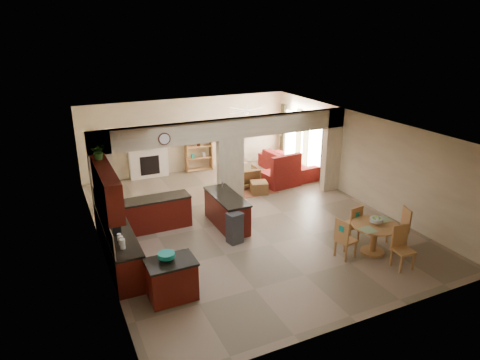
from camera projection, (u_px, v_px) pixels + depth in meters
name	position (u px, v px, depth m)	size (l,w,h in m)	color
floor	(244.00, 220.00, 12.43)	(10.00, 10.00, 0.00)	#816E59
ceiling	(245.00, 126.00, 11.46)	(10.00, 10.00, 0.00)	white
wall_back	(188.00, 135.00, 16.20)	(8.00, 8.00, 0.00)	beige
wall_front	(364.00, 258.00, 7.69)	(8.00, 8.00, 0.00)	beige
wall_left	(96.00, 198.00, 10.36)	(10.00, 10.00, 0.00)	beige
wall_right	(359.00, 157.00, 13.53)	(10.00, 10.00, 0.00)	beige
partition_left_pier	(103.00, 183.00, 11.33)	(0.60, 0.25, 2.80)	beige
partition_center_pier	(230.00, 174.00, 12.90)	(0.80, 0.25, 2.20)	beige
partition_right_pier	(332.00, 150.00, 14.26)	(0.60, 0.25, 2.80)	beige
partition_header	(230.00, 129.00, 12.42)	(8.00, 0.25, 0.60)	beige
kitchen_counter	(132.00, 231.00, 10.77)	(2.52, 3.29, 1.48)	#3E0907
upper_cabinets	(106.00, 187.00, 9.57)	(0.35, 2.40, 0.90)	#3E0907
peninsula	(227.00, 211.00, 11.94)	(0.70, 1.85, 0.91)	#3E0907
wall_clock	(164.00, 139.00, 11.52)	(0.34, 0.34, 0.03)	#492418
rug	(250.00, 190.00, 14.69)	(1.60, 1.30, 0.01)	brown
fireplace	(149.00, 161.00, 15.70)	(1.60, 0.35, 1.20)	white
shelving_unit	(199.00, 148.00, 16.36)	(1.00, 0.32, 1.80)	#A57738
window_a	(316.00, 146.00, 15.54)	(0.02, 0.90, 1.90)	white
window_b	(291.00, 135.00, 16.99)	(0.02, 0.90, 1.90)	white
glazed_door	(303.00, 144.00, 16.32)	(0.02, 0.70, 2.10)	white
drape_a_left	(325.00, 150.00, 15.02)	(0.10, 0.28, 2.30)	#42241A
drape_a_right	(306.00, 142.00, 16.04)	(0.10, 0.28, 2.30)	#42241A
drape_b_left	(299.00, 139.00, 16.47)	(0.10, 0.28, 2.30)	#42241A
drape_b_right	(283.00, 132.00, 17.49)	(0.10, 0.28, 2.30)	#42241A
ceiling_fan	(247.00, 111.00, 14.70)	(1.00, 1.00, 0.10)	white
kitchen_island	(172.00, 279.00, 8.77)	(1.00, 0.72, 0.87)	#3E0907
teal_bowl	(167.00, 257.00, 8.63)	(0.34, 0.34, 0.16)	teal
trash_can	(235.00, 229.00, 11.04)	(0.36, 0.31, 0.77)	#2F2F31
dining_table	(374.00, 234.00, 10.48)	(1.14, 1.14, 0.78)	#A57738
fruit_bowl	(376.00, 221.00, 10.41)	(0.31, 0.31, 0.17)	#64A022
sofa	(288.00, 163.00, 16.24)	(1.03, 2.64, 0.77)	maroon
chaise	(280.00, 178.00, 15.10)	(1.19, 0.97, 0.48)	maroon
armchair	(247.00, 177.00, 14.93)	(0.74, 0.76, 0.69)	maroon
ottoman	(259.00, 187.00, 14.36)	(0.54, 0.54, 0.39)	maroon
plant	(99.00, 152.00, 9.98)	(0.35, 0.30, 0.39)	#1A4412
chair_north	(353.00, 223.00, 11.00)	(0.48, 0.48, 1.02)	#A57738
chair_east	(401.00, 226.00, 10.83)	(0.53, 0.53, 1.02)	#A57738
chair_south	(402.00, 245.00, 9.88)	(0.46, 0.46, 1.02)	#A57738
chair_west	(344.00, 237.00, 10.24)	(0.49, 0.49, 1.02)	#A57738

